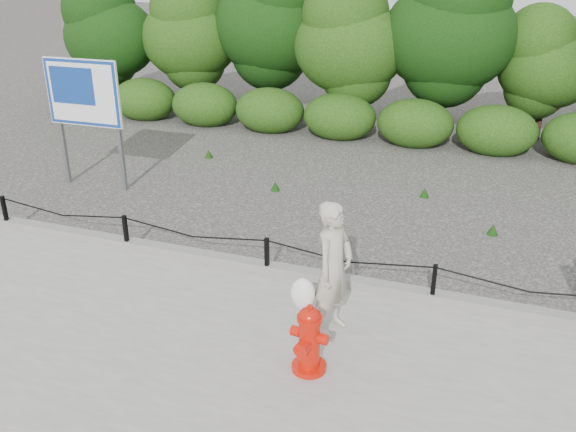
# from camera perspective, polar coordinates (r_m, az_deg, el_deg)

# --- Properties ---
(ground) EXTENTS (90.00, 90.00, 0.00)m
(ground) POSITION_cam_1_polar(r_m,az_deg,el_deg) (9.46, -1.96, -5.79)
(ground) COLOR #2D2B28
(ground) RESTS_ON ground
(sidewalk) EXTENTS (14.00, 4.00, 0.08)m
(sidewalk) POSITION_cam_1_polar(r_m,az_deg,el_deg) (7.91, -7.41, -12.23)
(sidewalk) COLOR gray
(sidewalk) RESTS_ON ground
(curb) EXTENTS (14.00, 0.22, 0.14)m
(curb) POSITION_cam_1_polar(r_m,az_deg,el_deg) (9.43, -1.86, -4.86)
(curb) COLOR slate
(curb) RESTS_ON sidewalk
(chain_barrier) EXTENTS (10.06, 0.06, 0.60)m
(chain_barrier) POSITION_cam_1_polar(r_m,az_deg,el_deg) (9.24, -2.00, -3.33)
(chain_barrier) COLOR black
(chain_barrier) RESTS_ON sidewalk
(treeline) EXTENTS (20.40, 3.96, 5.13)m
(treeline) POSITION_cam_1_polar(r_m,az_deg,el_deg) (16.82, 12.67, 16.46)
(treeline) COLOR black
(treeline) RESTS_ON ground
(fire_hydrant) EXTENTS (0.47, 0.49, 0.88)m
(fire_hydrant) POSITION_cam_1_polar(r_m,az_deg,el_deg) (7.21, 1.98, -11.51)
(fire_hydrant) COLOR red
(fire_hydrant) RESTS_ON sidewalk
(pedestrian) EXTENTS (0.81, 0.75, 1.79)m
(pedestrian) POSITION_cam_1_polar(r_m,az_deg,el_deg) (7.70, 4.11, -5.10)
(pedestrian) COLOR #B4AC9A
(pedestrian) RESTS_ON sidewalk
(advertising_sign) EXTENTS (1.68, 0.16, 2.69)m
(advertising_sign) POSITION_cam_1_polar(r_m,az_deg,el_deg) (13.13, -18.59, 10.37)
(advertising_sign) COLOR slate
(advertising_sign) RESTS_ON ground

